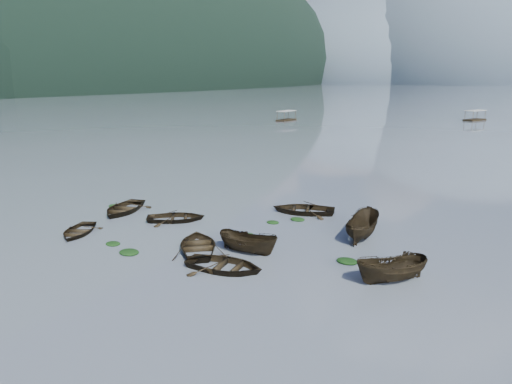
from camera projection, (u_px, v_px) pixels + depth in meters
The scene contains 22 objects.
ground_plane at pixel (151, 269), 26.39m from camera, with size 2400.00×2400.00×0.00m, color slate.
haze_mtn_a at pixel (370, 83), 905.88m from camera, with size 520.00×520.00×280.00m, color #475666.
haze_mtn_b at pixel (481, 83), 807.29m from camera, with size 520.00×520.00×340.00m, color #475666.
rowboat_0 at pixel (78, 234), 32.35m from camera, with size 2.75×3.86×0.80m, color black.
rowboat_1 at pixel (176, 221), 35.29m from camera, with size 3.16×4.42×0.92m, color black.
rowboat_2 at pixel (248, 252), 28.91m from camera, with size 1.55×4.13×1.59m, color black.
rowboat_3 at pixel (199, 250), 29.37m from camera, with size 3.48×4.87×1.01m, color black.
rowboat_4 at pixel (224, 270), 26.30m from camera, with size 3.32×4.65×0.96m, color black.
rowboat_5 at pixel (391, 282), 24.76m from camera, with size 1.64×4.35×1.68m, color black.
rowboat_6 at pixel (124, 212), 37.61m from camera, with size 3.49×4.89×1.01m, color black.
rowboat_7 at pixel (303, 213), 37.35m from camera, with size 3.60×5.04×1.04m, color black.
rowboat_8 at pixel (361, 237), 31.62m from camera, with size 1.82×4.84×1.87m, color black.
weed_clump_0 at pixel (113, 244), 30.27m from camera, with size 1.04×0.85×0.23m, color black.
weed_clump_1 at pixel (230, 244), 30.39m from camera, with size 0.94×0.75×0.21m, color black.
weed_clump_2 at pixel (129, 253), 28.73m from camera, with size 1.34×1.07×0.29m, color black.
weed_clump_3 at pixel (249, 235), 32.11m from camera, with size 0.78×0.66×0.17m, color black.
weed_clump_4 at pixel (347, 262), 27.37m from camera, with size 1.31×1.04×0.27m, color black.
weed_clump_5 at pixel (115, 207), 39.14m from camera, with size 1.10×0.89×0.23m, color black.
weed_clump_6 at pixel (273, 223), 34.74m from camera, with size 0.99×0.83×0.21m, color black.
weed_clump_7 at pixel (298, 220), 35.41m from camera, with size 1.15×0.92×0.25m, color black.
pontoon_left at pixel (286, 121), 115.69m from camera, with size 2.62×6.29×2.41m, color black, non-canonical shape.
pontoon_centre at pixel (474, 121), 116.25m from camera, with size 2.70×6.48×2.49m, color black, non-canonical shape.
Camera 1 is at (17.71, -17.99, 10.81)m, focal length 32.00 mm.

